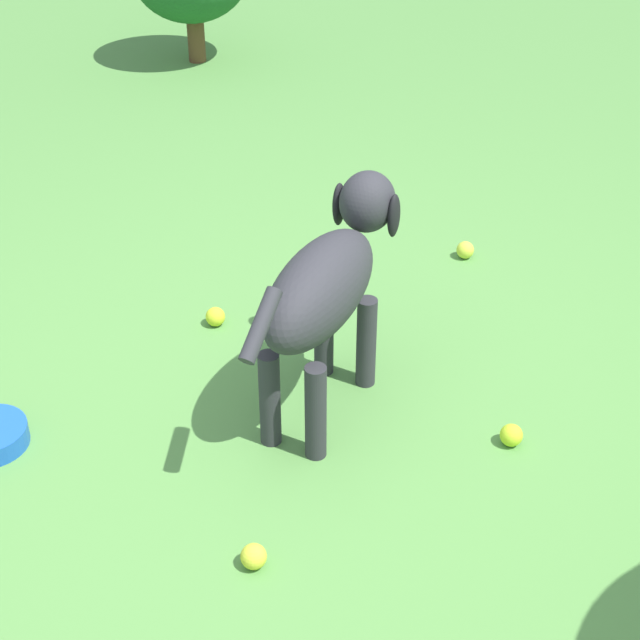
# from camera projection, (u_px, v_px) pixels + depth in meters

# --- Properties ---
(ground) EXTENTS (14.00, 14.00, 0.00)m
(ground) POSITION_uv_depth(u_px,v_px,m) (313.00, 471.00, 2.71)
(ground) COLOR #548C42
(dog) EXTENTS (0.87, 0.46, 0.63)m
(dog) POSITION_uv_depth(u_px,v_px,m) (328.00, 283.00, 2.74)
(dog) COLOR #2D2D33
(dog) RESTS_ON ground
(tennis_ball_0) EXTENTS (0.07, 0.07, 0.07)m
(tennis_ball_0) POSITION_uv_depth(u_px,v_px,m) (215.00, 317.00, 3.29)
(tennis_ball_0) COLOR #CADD2B
(tennis_ball_0) RESTS_ON ground
(tennis_ball_1) EXTENTS (0.07, 0.07, 0.07)m
(tennis_ball_1) POSITION_uv_depth(u_px,v_px,m) (511.00, 435.00, 2.79)
(tennis_ball_1) COLOR #BFE529
(tennis_ball_1) RESTS_ON ground
(tennis_ball_2) EXTENTS (0.07, 0.07, 0.07)m
(tennis_ball_2) POSITION_uv_depth(u_px,v_px,m) (254.00, 556.00, 2.41)
(tennis_ball_2) COLOR #D0D635
(tennis_ball_2) RESTS_ON ground
(tennis_ball_3) EXTENTS (0.07, 0.07, 0.07)m
(tennis_ball_3) POSITION_uv_depth(u_px,v_px,m) (465.00, 250.00, 3.67)
(tennis_ball_3) COLOR #C8DC3C
(tennis_ball_3) RESTS_ON ground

